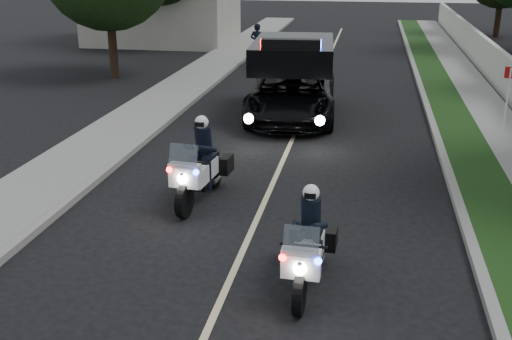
{
  "coord_description": "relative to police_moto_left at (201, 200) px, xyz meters",
  "views": [
    {
      "loc": [
        2.06,
        -9.5,
        5.14
      ],
      "look_at": [
        -0.05,
        1.97,
        1.0
      ],
      "focal_mm": 43.36,
      "sensor_mm": 36.0,
      "label": 1
    }
  ],
  "objects": [
    {
      "name": "curb_left",
      "position": [
        -2.72,
        7.43,
        0.07
      ],
      "size": [
        0.2,
        60.0,
        0.15
      ],
      "primitive_type": "cube",
      "color": "gray",
      "rests_on": "ground"
    },
    {
      "name": "lane_marking",
      "position": [
        1.38,
        7.43,
        0.0
      ],
      "size": [
        0.12,
        50.0,
        0.01
      ],
      "primitive_type": "cube",
      "color": "#BFB78C",
      "rests_on": "ground"
    },
    {
      "name": "sidewalk_right",
      "position": [
        7.48,
        7.43,
        0.08
      ],
      "size": [
        1.4,
        60.0,
        0.16
      ],
      "primitive_type": "cube",
      "color": "gray",
      "rests_on": "ground"
    },
    {
      "name": "bicycle",
      "position": [
        -1.76,
        16.48,
        0.0
      ],
      "size": [
        0.75,
        1.74,
        0.89
      ],
      "primitive_type": "imported",
      "rotation": [
        0.0,
        0.0,
        0.09
      ],
      "color": "black",
      "rests_on": "ground"
    },
    {
      "name": "sign_post",
      "position": [
        7.38,
        6.27,
        0.0
      ],
      "size": [
        0.4,
        0.4,
        2.13
      ],
      "primitive_type": null,
      "rotation": [
        0.0,
        0.0,
        -0.21
      ],
      "color": "red",
      "rests_on": "ground"
    },
    {
      "name": "sidewalk_left",
      "position": [
        -3.82,
        7.43,
        0.08
      ],
      "size": [
        2.0,
        60.0,
        0.16
      ],
      "primitive_type": "cube",
      "color": "gray",
      "rests_on": "ground"
    },
    {
      "name": "tree_left_far",
      "position": [
        -7.88,
        21.43,
        0.0
      ],
      "size": [
        6.45,
        6.45,
        10.09
      ],
      "primitive_type": null,
      "rotation": [
        0.0,
        0.0,
        0.07
      ],
      "color": "black",
      "rests_on": "ground"
    },
    {
      "name": "police_moto_left",
      "position": [
        0.0,
        0.0,
        0.0
      ],
      "size": [
        0.98,
        2.27,
        1.88
      ],
      "primitive_type": null,
      "rotation": [
        0.0,
        0.0,
        -0.1
      ],
      "color": "silver",
      "rests_on": "ground"
    },
    {
      "name": "police_moto_right",
      "position": [
        2.65,
        -3.2,
        0.0
      ],
      "size": [
        0.78,
        2.04,
        1.71
      ],
      "primitive_type": null,
      "rotation": [
        0.0,
        0.0,
        -0.04
      ],
      "color": "silver",
      "rests_on": "ground"
    },
    {
      "name": "tree_left_near",
      "position": [
        -7.28,
        12.73,
        0.0
      ],
      "size": [
        5.78,
        5.78,
        9.13
      ],
      "primitive_type": null,
      "rotation": [
        0.0,
        0.0,
        -0.06
      ],
      "color": "#193612",
      "rests_on": "ground"
    },
    {
      "name": "cyclist",
      "position": [
        -1.76,
        16.48,
        0.0
      ],
      "size": [
        0.7,
        0.52,
        1.8
      ],
      "primitive_type": "imported",
      "rotation": [
        0.0,
        0.0,
        3.01
      ],
      "color": "black",
      "rests_on": "ground"
    },
    {
      "name": "ground",
      "position": [
        1.38,
        -2.57,
        0.0
      ],
      "size": [
        120.0,
        120.0,
        0.0
      ],
      "primitive_type": "plane",
      "color": "black",
      "rests_on": "ground"
    },
    {
      "name": "police_suv",
      "position": [
        1.02,
        7.49,
        0.0
      ],
      "size": [
        3.13,
        6.07,
        2.86
      ],
      "primitive_type": "imported",
      "rotation": [
        0.0,
        0.0,
        0.07
      ],
      "color": "black",
      "rests_on": "ground"
    },
    {
      "name": "grass_verge",
      "position": [
        6.18,
        7.43,
        0.08
      ],
      "size": [
        1.2,
        60.0,
        0.16
      ],
      "primitive_type": "cube",
      "color": "#193814",
      "rests_on": "ground"
    },
    {
      "name": "curb_right",
      "position": [
        5.48,
        7.43,
        0.07
      ],
      "size": [
        0.2,
        60.0,
        0.15
      ],
      "primitive_type": "cube",
      "color": "gray",
      "rests_on": "ground"
    },
    {
      "name": "tree_right_e",
      "position": [
        11.2,
        29.7,
        0.0
      ],
      "size": [
        6.42,
        6.42,
        8.06
      ],
      "primitive_type": null,
      "rotation": [
        0.0,
        0.0,
        0.44
      ],
      "color": "#19320F",
      "rests_on": "ground"
    }
  ]
}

